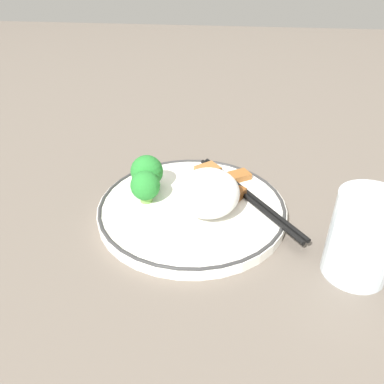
# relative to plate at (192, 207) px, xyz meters

# --- Properties ---
(ground_plane) EXTENTS (3.00, 3.00, 0.00)m
(ground_plane) POSITION_rel_plate_xyz_m (0.00, 0.00, -0.01)
(ground_plane) COLOR #665B51
(plate) EXTENTS (0.25, 0.25, 0.02)m
(plate) POSITION_rel_plate_xyz_m (0.00, 0.00, 0.00)
(plate) COLOR white
(plate) RESTS_ON ground_plane
(rice_mound) EXTENTS (0.09, 0.08, 0.05)m
(rice_mound) POSITION_rel_plate_xyz_m (0.01, 0.02, 0.03)
(rice_mound) COLOR white
(rice_mound) RESTS_ON plate
(broccoli_back_left) EXTENTS (0.05, 0.05, 0.05)m
(broccoli_back_left) POSITION_rel_plate_xyz_m (-0.03, -0.07, 0.03)
(broccoli_back_left) COLOR #72AD4C
(broccoli_back_left) RESTS_ON plate
(broccoli_back_center) EXTENTS (0.04, 0.04, 0.05)m
(broccoli_back_center) POSITION_rel_plate_xyz_m (0.00, -0.06, 0.03)
(broccoli_back_center) COLOR #72AD4C
(broccoli_back_center) RESTS_ON plate
(meat_near_front) EXTENTS (0.04, 0.05, 0.01)m
(meat_near_front) POSITION_rel_plate_xyz_m (-0.03, 0.05, 0.01)
(meat_near_front) COLOR brown
(meat_near_front) RESTS_ON plate
(meat_near_left) EXTENTS (0.04, 0.04, 0.01)m
(meat_near_left) POSITION_rel_plate_xyz_m (-0.08, 0.06, 0.01)
(meat_near_left) COLOR #995B28
(meat_near_left) RESTS_ON plate
(meat_near_right) EXTENTS (0.03, 0.02, 0.01)m
(meat_near_right) POSITION_rel_plate_xyz_m (-0.02, 0.00, 0.01)
(meat_near_right) COLOR #9E6633
(meat_near_right) RESTS_ON plate
(meat_near_back) EXTENTS (0.04, 0.04, 0.01)m
(meat_near_back) POSITION_rel_plate_xyz_m (-0.09, 0.01, 0.01)
(meat_near_back) COLOR #9E6633
(meat_near_back) RESTS_ON plate
(chopsticks) EXTENTS (0.19, 0.15, 0.01)m
(chopsticks) POSITION_rel_plate_xyz_m (-0.03, 0.07, 0.01)
(chopsticks) COLOR black
(chopsticks) RESTS_ON plate
(drinking_glass) EXTENTS (0.07, 0.07, 0.10)m
(drinking_glass) POSITION_rel_plate_xyz_m (0.09, 0.19, 0.04)
(drinking_glass) COLOR silver
(drinking_glass) RESTS_ON ground_plane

